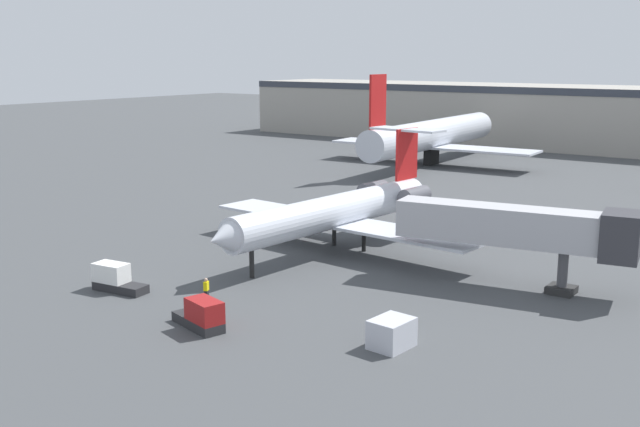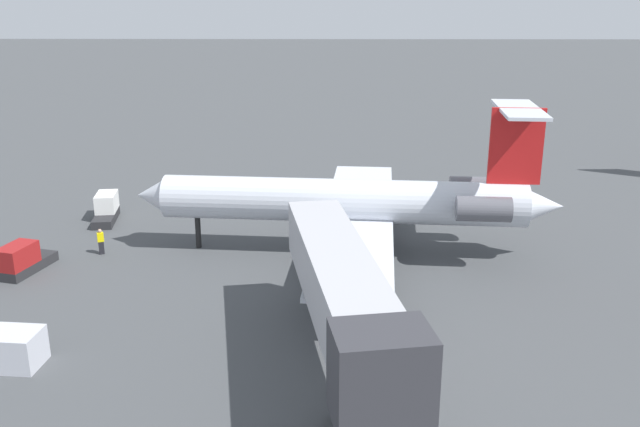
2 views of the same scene
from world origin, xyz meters
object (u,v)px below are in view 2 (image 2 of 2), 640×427
at_px(baggage_tug_trailing, 106,209).
at_px(jet_bridge, 346,300).
at_px(regional_jet, 356,200).
at_px(cargo_container_uld, 14,349).
at_px(ground_crew_marshaller, 101,241).
at_px(baggage_tug_lead, 22,260).

bearing_deg(baggage_tug_trailing, jet_bridge, 36.63).
bearing_deg(baggage_tug_trailing, regional_jet, 70.09).
bearing_deg(baggage_tug_trailing, cargo_container_uld, 5.96).
xyz_separation_m(jet_bridge, ground_crew_marshaller, (-15.97, -15.29, -3.46)).
distance_m(baggage_tug_trailing, cargo_container_uld, 20.97).
height_order(ground_crew_marshaller, baggage_tug_trailing, baggage_tug_trailing).
bearing_deg(jet_bridge, ground_crew_marshaller, -136.24).
bearing_deg(ground_crew_marshaller, cargo_container_uld, 1.65).
height_order(ground_crew_marshaller, baggage_tug_lead, baggage_tug_lead).
distance_m(jet_bridge, baggage_tug_trailing, 28.82).
xyz_separation_m(baggage_tug_lead, cargo_container_uld, (10.64, 4.11, -0.01)).
bearing_deg(ground_crew_marshaller, regional_jet, 91.52).
xyz_separation_m(jet_bridge, cargo_container_uld, (-2.10, -14.89, -3.49)).
distance_m(regional_jet, cargo_container_uld, 21.57).
bearing_deg(baggage_tug_trailing, baggage_tug_lead, -10.70).
xyz_separation_m(ground_crew_marshaller, baggage_tug_trailing, (-6.99, -1.78, -0.02)).
bearing_deg(cargo_container_uld, regional_jet, 131.92).
height_order(jet_bridge, cargo_container_uld, jet_bridge).
height_order(baggage_tug_lead, baggage_tug_trailing, same).
distance_m(regional_jet, baggage_tug_trailing, 19.44).
height_order(baggage_tug_lead, cargo_container_uld, baggage_tug_lead).
relative_size(ground_crew_marshaller, baggage_tug_trailing, 0.41).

